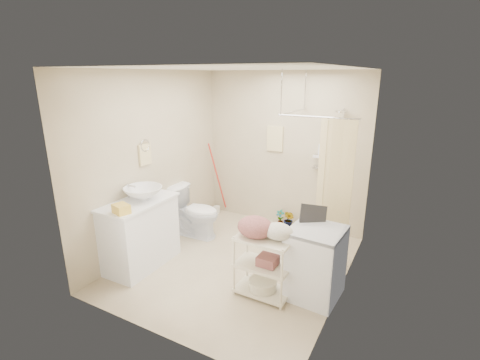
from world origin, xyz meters
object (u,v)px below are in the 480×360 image
at_px(vanity, 140,233).
at_px(toilet, 195,211).
at_px(washing_machine, 315,263).
at_px(laundry_rack, 263,261).

bearing_deg(vanity, toilet, 82.83).
distance_m(vanity, washing_machine, 2.34).
height_order(vanity, laundry_rack, vanity).
height_order(vanity, toilet, vanity).
height_order(washing_machine, laundry_rack, laundry_rack).
bearing_deg(toilet, washing_machine, -109.57).
xyz_separation_m(toilet, washing_machine, (2.18, -0.66, 0.01)).
bearing_deg(laundry_rack, toilet, 150.99).
relative_size(toilet, washing_machine, 0.97).
distance_m(toilet, washing_machine, 2.28).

